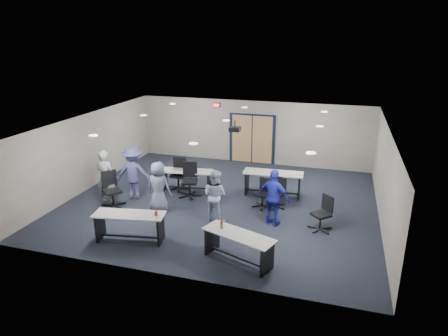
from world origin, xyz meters
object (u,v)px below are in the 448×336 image
(chair_loose_right, at_px, (321,213))
(person_plaid, at_px, (159,187))
(chair_back_a, at_px, (178,174))
(table_front_left, at_px, (130,222))
(chair_back_d, at_px, (276,193))
(table_back_left, at_px, (187,177))
(person_navy, at_px, (274,198))
(table_front_right, at_px, (238,242))
(chair_loose_left, at_px, (112,190))
(person_gray, at_px, (105,177))
(person_back, at_px, (133,173))
(person_lightblue, at_px, (215,195))
(table_back_right, at_px, (273,180))
(chair_back_b, at_px, (189,180))
(chair_back_c, at_px, (263,193))

(chair_loose_right, relative_size, person_plaid, 0.63)
(chair_back_a, bearing_deg, chair_loose_right, -23.08)
(table_front_left, relative_size, chair_back_d, 2.02)
(table_back_left, distance_m, person_navy, 3.91)
(person_navy, bearing_deg, chair_loose_right, -158.59)
(table_front_right, height_order, chair_back_a, chair_back_a)
(chair_loose_left, height_order, chair_loose_right, chair_loose_left)
(chair_loose_left, bearing_deg, chair_loose_right, -46.15)
(person_gray, distance_m, person_back, 0.92)
(table_front_left, bearing_deg, chair_loose_left, 122.36)
(table_front_left, relative_size, person_lightblue, 1.26)
(table_back_right, height_order, chair_loose_right, chair_loose_right)
(table_front_left, distance_m, table_back_right, 5.33)
(table_front_left, distance_m, person_lightblue, 2.62)
(table_front_left, relative_size, person_back, 1.09)
(person_navy, bearing_deg, table_back_left, -9.41)
(table_back_left, xyz_separation_m, chair_loose_left, (-1.77, -2.02, 0.07))
(chair_back_d, distance_m, person_plaid, 3.77)
(chair_loose_left, distance_m, person_plaid, 1.61)
(chair_back_d, xyz_separation_m, person_gray, (-5.46, -1.24, 0.42))
(person_gray, bearing_deg, chair_back_b, -154.42)
(table_front_right, xyz_separation_m, person_lightblue, (-1.26, 2.07, 0.27))
(chair_back_b, distance_m, person_navy, 3.41)
(table_front_right, relative_size, chair_back_d, 1.97)
(chair_loose_left, height_order, person_plaid, person_plaid)
(person_back, bearing_deg, table_back_right, -176.26)
(chair_back_c, xyz_separation_m, person_lightblue, (-1.19, -1.31, 0.32))
(person_gray, bearing_deg, person_navy, 177.51)
(table_front_left, distance_m, table_back_left, 3.85)
(table_back_left, relative_size, person_lightblue, 1.21)
(table_back_right, height_order, person_navy, person_navy)
(chair_back_d, bearing_deg, chair_back_b, -152.28)
(person_back, bearing_deg, person_lightblue, 149.49)
(table_front_left, relative_size, table_front_right, 1.02)
(table_back_left, xyz_separation_m, person_back, (-1.44, -1.19, 0.40))
(chair_back_b, distance_m, chair_back_d, 3.02)
(person_plaid, xyz_separation_m, person_back, (-1.26, 0.70, 0.10))
(table_back_right, relative_size, chair_back_d, 2.10)
(chair_back_c, distance_m, person_navy, 1.34)
(chair_loose_right, distance_m, person_lightblue, 3.12)
(table_back_right, height_order, chair_back_c, chair_back_c)
(chair_back_a, bearing_deg, person_back, -137.23)
(person_gray, relative_size, person_plaid, 1.12)
(table_front_right, distance_m, person_plaid, 3.83)
(table_front_right, height_order, chair_loose_left, chair_loose_left)
(table_back_right, bearing_deg, table_front_right, -93.85)
(table_front_right, height_order, chair_back_d, table_front_right)
(chair_back_b, bearing_deg, person_navy, -37.18)
(chair_back_a, bearing_deg, person_lightblue, -48.41)
(table_back_right, xyz_separation_m, person_gray, (-5.16, -2.25, 0.35))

